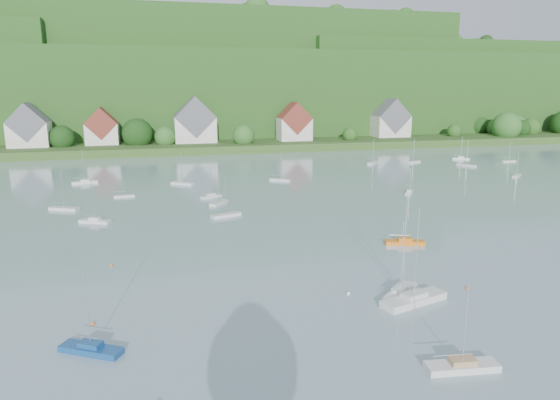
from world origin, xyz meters
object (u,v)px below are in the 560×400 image
near_sailboat_2 (462,365)px  near_sailboat_5 (405,242)px  near_sailboat_1 (91,348)px  near_sailboat_3 (400,292)px  near_sailboat_4 (414,299)px

near_sailboat_2 → near_sailboat_5: 36.77m
near_sailboat_1 → near_sailboat_3: bearing=38.3°
near_sailboat_3 → near_sailboat_5: bearing=18.3°
near_sailboat_2 → near_sailboat_5: near_sailboat_2 is taller
near_sailboat_1 → near_sailboat_3: size_ratio=0.91×
near_sailboat_4 → near_sailboat_5: 22.82m
near_sailboat_3 → near_sailboat_5: (10.21, 18.33, -0.03)m
near_sailboat_3 → near_sailboat_5: size_ratio=1.10×
near_sailboat_4 → near_sailboat_5: bearing=48.0°
near_sailboat_3 → near_sailboat_1: bearing=145.7°
near_sailboat_3 → near_sailboat_4: bearing=-119.2°
near_sailboat_4 → near_sailboat_2: bearing=-118.4°
near_sailboat_2 → near_sailboat_5: size_ratio=1.06×
near_sailboat_1 → near_sailboat_2: near_sailboat_2 is taller
near_sailboat_2 → near_sailboat_4: near_sailboat_4 is taller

